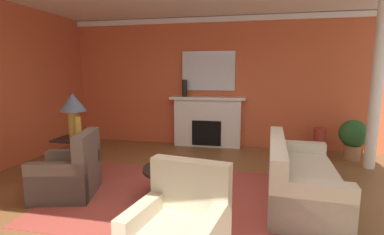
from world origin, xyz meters
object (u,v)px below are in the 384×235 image
object	(u,v)px
sofa	(298,179)
vase_on_side_table	(78,128)
armchair_near_window	(69,175)
potted_plant	(353,136)
side_table	(76,155)
vase_mantel_left	(185,88)
table_lamp	(73,107)
fireplace	(207,123)
coffee_table	(178,175)
vase_tall_corner	(319,142)
mantel_mirror	(208,71)

from	to	relation	value
sofa	vase_on_side_table	bearing A→B (deg)	179.53
armchair_near_window	potted_plant	bearing A→B (deg)	31.05
side_table	vase_on_side_table	distance (m)	0.52
vase_mantel_left	table_lamp	bearing A→B (deg)	-117.59
fireplace	coffee_table	xyz separation A→B (m)	(0.04, -3.01, -0.24)
sofa	vase_on_side_table	distance (m)	3.49
fireplace	vase_mantel_left	bearing A→B (deg)	-174.85
armchair_near_window	coffee_table	world-z (taller)	armchair_near_window
fireplace	side_table	world-z (taller)	fireplace
vase_tall_corner	sofa	bearing A→B (deg)	-107.89
mantel_mirror	vase_on_side_table	size ratio (longest dim) A/B	3.40
table_lamp	fireplace	bearing A→B (deg)	54.01
sofa	coffee_table	size ratio (longest dim) A/B	2.15
side_table	vase_tall_corner	xyz separation A→B (m)	(4.38, 2.27, -0.10)
vase_on_side_table	vase_tall_corner	bearing A→B (deg)	29.53
fireplace	table_lamp	bearing A→B (deg)	-125.99
side_table	table_lamp	size ratio (longest dim) A/B	0.93
sofa	armchair_near_window	size ratio (longest dim) A/B	2.21
coffee_table	vase_tall_corner	world-z (taller)	vase_tall_corner
coffee_table	potted_plant	size ratio (longest dim) A/B	1.20
vase_on_side_table	mantel_mirror	bearing A→B (deg)	58.58
sofa	coffee_table	world-z (taller)	sofa
side_table	vase_mantel_left	bearing A→B (deg)	62.41
coffee_table	vase_tall_corner	size ratio (longest dim) A/B	1.65
table_lamp	mantel_mirror	bearing A→B (deg)	55.25
armchair_near_window	vase_on_side_table	world-z (taller)	vase_on_side_table
armchair_near_window	vase_mantel_left	distance (m)	3.55
mantel_mirror	side_table	size ratio (longest dim) A/B	1.82
potted_plant	coffee_table	bearing A→B (deg)	-140.56
fireplace	vase_on_side_table	world-z (taller)	fireplace
fireplace	mantel_mirror	size ratio (longest dim) A/B	1.41
mantel_mirror	table_lamp	distance (m)	3.33
fireplace	table_lamp	size ratio (longest dim) A/B	2.40
vase_tall_corner	coffee_table	bearing A→B (deg)	-132.24
fireplace	armchair_near_window	xyz separation A→B (m)	(-1.52, -3.28, -0.27)
coffee_table	table_lamp	world-z (taller)	table_lamp
mantel_mirror	vase_tall_corner	xyz separation A→B (m)	(2.51, -0.42, -1.52)
vase_on_side_table	potted_plant	world-z (taller)	vase_on_side_table
vase_tall_corner	vase_on_side_table	xyz separation A→B (m)	(-4.23, -2.39, 0.58)
mantel_mirror	armchair_near_window	size ratio (longest dim) A/B	1.31
side_table	vase_on_side_table	size ratio (longest dim) A/B	1.87
armchair_near_window	vase_mantel_left	world-z (taller)	vase_mantel_left
mantel_mirror	vase_on_side_table	xyz separation A→B (m)	(-1.72, -2.81, -0.94)
vase_tall_corner	table_lamp	bearing A→B (deg)	-152.54
sofa	coffee_table	xyz separation A→B (m)	(-1.68, -0.29, 0.04)
mantel_mirror	vase_tall_corner	world-z (taller)	mantel_mirror
armchair_near_window	vase_on_side_table	size ratio (longest dim) A/B	2.59
vase_tall_corner	potted_plant	size ratio (longest dim) A/B	0.73
table_lamp	vase_mantel_left	distance (m)	2.85
sofa	vase_mantel_left	size ratio (longest dim) A/B	5.26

